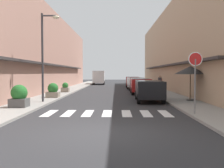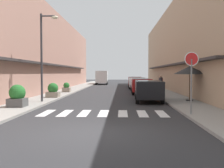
% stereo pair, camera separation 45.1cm
% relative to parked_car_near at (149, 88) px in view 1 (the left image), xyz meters
% --- Properties ---
extents(ground_plane, '(105.92, 105.92, 0.00)m').
position_rel_parked_car_near_xyz_m(ground_plane, '(-2.74, 9.57, -0.92)').
color(ground_plane, '#2B2B2D').
extents(sidewalk_left, '(2.31, 67.40, 0.12)m').
position_rel_parked_car_near_xyz_m(sidewalk_left, '(-7.69, 9.57, -0.86)').
color(sidewalk_left, gray).
rests_on(sidewalk_left, ground_plane).
extents(sidewalk_right, '(2.31, 67.40, 0.12)m').
position_rel_parked_car_near_xyz_m(sidewalk_right, '(2.21, 9.57, -0.86)').
color(sidewalk_right, gray).
rests_on(sidewalk_right, ground_plane).
extents(building_row_left, '(5.50, 45.33, 8.60)m').
position_rel_parked_car_near_xyz_m(building_row_left, '(-11.34, 10.97, 3.38)').
color(building_row_left, '#A87A6B').
rests_on(building_row_left, ground_plane).
extents(building_row_right, '(5.50, 45.33, 9.41)m').
position_rel_parked_car_near_xyz_m(building_row_right, '(5.86, 10.97, 3.78)').
color(building_row_right, tan).
rests_on(building_row_right, ground_plane).
extents(crosswalk, '(6.15, 2.20, 0.01)m').
position_rel_parked_car_near_xyz_m(crosswalk, '(-2.74, -5.46, -0.92)').
color(crosswalk, silver).
rests_on(crosswalk, ground_plane).
extents(parked_car_near, '(1.93, 4.42, 1.47)m').
position_rel_parked_car_near_xyz_m(parked_car_near, '(0.00, 0.00, 0.00)').
color(parked_car_near, black).
rests_on(parked_car_near, ground_plane).
extents(parked_car_mid, '(1.87, 4.07, 1.47)m').
position_rel_parked_car_near_xyz_m(parked_car_mid, '(0.00, 6.59, -0.00)').
color(parked_car_mid, maroon).
rests_on(parked_car_mid, ground_plane).
extents(parked_car_far, '(1.95, 4.00, 1.47)m').
position_rel_parked_car_near_xyz_m(parked_car_far, '(0.00, 12.59, -0.00)').
color(parked_car_far, silver).
rests_on(parked_car_far, ground_plane).
extents(parked_car_distant, '(1.91, 4.41, 1.47)m').
position_rel_parked_car_near_xyz_m(parked_car_distant, '(0.00, 18.94, -0.00)').
color(parked_car_distant, maroon).
rests_on(parked_car_distant, ground_plane).
extents(delivery_van, '(2.12, 5.45, 2.37)m').
position_rel_parked_car_near_xyz_m(delivery_van, '(-5.33, 28.18, 0.48)').
color(delivery_van, silver).
rests_on(delivery_van, ground_plane).
extents(round_street_sign, '(0.65, 0.07, 2.83)m').
position_rel_parked_car_near_xyz_m(round_street_sign, '(1.31, -6.26, 1.37)').
color(round_street_sign, slate).
rests_on(round_street_sign, sidewalk_right).
extents(street_lamp, '(1.19, 0.28, 5.73)m').
position_rel_parked_car_near_xyz_m(street_lamp, '(-6.91, -1.22, 2.67)').
color(street_lamp, '#38383D').
rests_on(street_lamp, sidewalk_left).
extents(cafe_umbrella, '(2.20, 2.20, 2.34)m').
position_rel_parked_car_near_xyz_m(cafe_umbrella, '(2.76, -0.30, 1.25)').
color(cafe_umbrella, '#262626').
rests_on(cafe_umbrella, sidewalk_right).
extents(planter_corner, '(0.92, 0.92, 1.23)m').
position_rel_parked_car_near_xyz_m(planter_corner, '(-7.64, -3.96, -0.21)').
color(planter_corner, '#4C4C4C').
rests_on(planter_corner, sidewalk_left).
extents(planter_midblock, '(0.93, 0.93, 1.10)m').
position_rel_parked_car_near_xyz_m(planter_midblock, '(-7.16, 1.83, -0.30)').
color(planter_midblock, gray).
rests_on(planter_midblock, sidewalk_left).
extents(planter_far, '(0.74, 0.74, 0.95)m').
position_rel_parked_car_near_xyz_m(planter_far, '(-7.31, 7.55, -0.38)').
color(planter_far, gray).
rests_on(planter_far, sidewalk_left).
extents(pedestrian_walking_near, '(0.34, 0.34, 1.68)m').
position_rel_parked_car_near_xyz_m(pedestrian_walking_near, '(1.69, 5.74, 0.08)').
color(pedestrian_walking_near, '#282B33').
rests_on(pedestrian_walking_near, sidewalk_right).
extents(pedestrian_walking_far, '(0.34, 0.34, 1.59)m').
position_rel_parked_car_near_xyz_m(pedestrian_walking_far, '(1.76, 5.94, 0.03)').
color(pedestrian_walking_far, '#282B33').
rests_on(pedestrian_walking_far, sidewalk_right).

